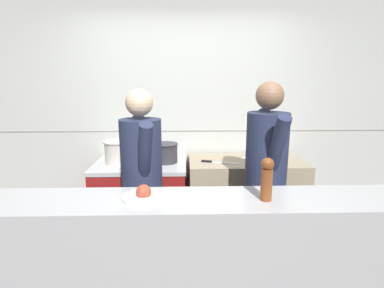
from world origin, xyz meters
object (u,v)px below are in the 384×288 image
(chef_sous, at_px, (266,173))
(chef_head_cook, at_px, (142,178))
(mixing_bowl_steel, at_px, (252,155))
(stock_pot, at_px, (119,151))
(sauce_pot, at_px, (166,152))
(plated_dish_main, at_px, (144,195))
(pepper_mill, at_px, (267,178))
(oven_range, at_px, (142,201))
(chefs_knife, at_px, (217,162))

(chef_sous, bearing_deg, chef_head_cook, 177.22)
(mixing_bowl_steel, bearing_deg, stock_pot, -177.26)
(stock_pot, relative_size, sauce_pot, 1.22)
(plated_dish_main, height_order, pepper_mill, pepper_mill)
(oven_range, bearing_deg, stock_pot, 177.87)
(stock_pot, bearing_deg, sauce_pot, 0.42)
(sauce_pot, bearing_deg, chefs_knife, -12.45)
(chefs_knife, bearing_deg, chef_head_cook, -139.51)
(stock_pot, bearing_deg, chef_head_cook, -64.49)
(stock_pot, height_order, pepper_mill, pepper_mill)
(oven_range, xyz_separation_m, sauce_pot, (0.28, 0.01, 0.54))
(oven_range, bearing_deg, mixing_bowl_steel, 3.63)
(plated_dish_main, bearing_deg, chefs_knife, 63.07)
(oven_range, height_order, plated_dish_main, plated_dish_main)
(stock_pot, height_order, chefs_knife, stock_pot)
(sauce_pot, distance_m, chefs_knife, 0.55)
(oven_range, bearing_deg, plated_dish_main, -80.80)
(stock_pot, xyz_separation_m, sauce_pot, (0.50, 0.00, -0.02))
(pepper_mill, xyz_separation_m, chef_sous, (0.18, 0.67, -0.18))
(mixing_bowl_steel, relative_size, pepper_mill, 0.81)
(plated_dish_main, distance_m, chef_sous, 1.14)
(sauce_pot, xyz_separation_m, plated_dish_main, (-0.07, -1.30, 0.04))
(chefs_knife, relative_size, chef_head_cook, 0.23)
(stock_pot, xyz_separation_m, chef_sous, (1.39, -0.68, -0.03))
(sauce_pot, relative_size, mixing_bowl_steel, 1.15)
(mixing_bowl_steel, height_order, chefs_knife, mixing_bowl_steel)
(stock_pot, relative_size, chef_sous, 0.18)
(mixing_bowl_steel, bearing_deg, pepper_mill, -99.60)
(oven_range, bearing_deg, chef_sous, -29.83)
(sauce_pot, bearing_deg, stock_pot, -179.58)
(mixing_bowl_steel, relative_size, plated_dish_main, 0.81)
(sauce_pot, height_order, pepper_mill, pepper_mill)
(chefs_knife, bearing_deg, pepper_mill, -81.82)
(stock_pot, distance_m, chef_sous, 1.54)
(oven_range, height_order, stock_pot, stock_pot)
(oven_range, bearing_deg, sauce_pot, 2.48)
(oven_range, distance_m, chef_sous, 1.44)
(oven_range, height_order, chef_sous, chef_sous)
(sauce_pot, relative_size, chefs_knife, 0.67)
(chef_sous, bearing_deg, stock_pot, 149.69)
(sauce_pot, bearing_deg, mixing_bowl_steel, 3.96)
(plated_dish_main, bearing_deg, pepper_mill, -3.81)
(chefs_knife, bearing_deg, stock_pot, 173.69)
(stock_pot, xyz_separation_m, pepper_mill, (1.21, -1.34, 0.15))
(mixing_bowl_steel, xyz_separation_m, pepper_mill, (-0.24, -1.41, 0.21))
(chefs_knife, distance_m, chef_head_cook, 0.91)
(oven_range, relative_size, chefs_knife, 2.52)
(oven_range, relative_size, chef_sous, 0.56)
(pepper_mill, bearing_deg, sauce_pot, 117.73)
(pepper_mill, xyz_separation_m, chef_head_cook, (-0.87, 0.64, -0.21))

